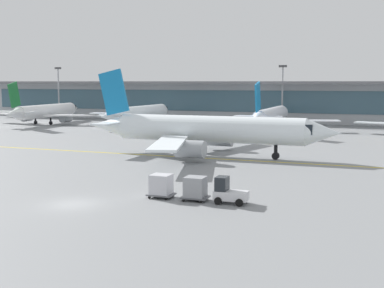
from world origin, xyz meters
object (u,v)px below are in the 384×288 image
Objects in this scene: apron_light_mast_0 at (59,90)px; apron_light_mast_1 at (282,92)px; gate_airplane_2 at (271,116)px; taxiing_regional_jet at (207,130)px; cargo_dolly_trailing at (161,185)px; gate_airplane_0 at (46,111)px; gate_airplane_1 at (139,113)px; cargo_dolly_lead at (195,188)px; baggage_tug at (228,192)px.

apron_light_mast_0 is 57.76m from apron_light_mast_1.
gate_airplane_2 is 0.85× the size of taxiing_regional_jet.
apron_light_mast_0 is at bearing 129.42° from cargo_dolly_trailing.
apron_light_mast_0 reaches higher than apron_light_mast_1.
gate_airplane_0 is at bearing -64.38° from apron_light_mast_0.
gate_airplane_0 is at bearing -160.20° from apron_light_mast_1.
gate_airplane_1 is 2.18× the size of apron_light_mast_0.
gate_airplane_2 is 59.90m from apron_light_mast_0.
taxiing_regional_jet reaches higher than cargo_dolly_trailing.
cargo_dolly_lead is 99.45m from apron_light_mast_0.
gate_airplane_0 is 82.45m from cargo_dolly_lead.
cargo_dolly_lead is (7.28, -24.05, -2.32)m from taxiing_regional_jet.
taxiing_regional_jet reaches higher than baggage_tug.
apron_light_mast_1 is (-0.22, 52.95, 3.90)m from taxiing_regional_jet.
gate_airplane_1 is at bearing -148.40° from apron_light_mast_1.
apron_light_mast_0 reaches higher than gate_airplane_0.
gate_airplane_1 is 13.69× the size of cargo_dolly_trailing.
gate_airplane_0 is 0.85× the size of taxiing_regional_jet.
cargo_dolly_trailing is at bearing -140.86° from gate_airplane_0.
apron_light_mast_1 is at bearing 95.24° from cargo_dolly_lead.
taxiing_regional_jet is 24.55m from cargo_dolly_trailing.
apron_light_mast_1 is (57.71, 2.18, -0.02)m from apron_light_mast_0.
gate_airplane_1 is at bearing -90.65° from gate_airplane_0.
gate_airplane_0 and gate_airplane_2 have the same top height.
apron_light_mast_1 is (50.11, 18.04, 4.41)m from gate_airplane_0.
apron_light_mast_0 reaches higher than cargo_dolly_lead.
gate_airplane_0 is 61.26m from taxiing_regional_jet.
apron_light_mast_0 is at bearing 138.65° from taxiing_regional_jet.
apron_light_mast_1 is (-0.63, 14.99, 4.41)m from gate_airplane_2.
apron_light_mast_1 is at bearing -73.87° from gate_airplane_0.
apron_light_mast_0 is (-30.35, 14.66, 4.43)m from gate_airplane_1.
gate_airplane_0 reaches higher than cargo_dolly_trailing.
gate_airplane_2 is 13.65× the size of cargo_dolly_trailing.
apron_light_mast_0 is 1.00× the size of apron_light_mast_1.
taxiing_regional_jet is at bearing -89.76° from apron_light_mast_1.
apron_light_mast_1 reaches higher than cargo_dolly_trailing.
gate_airplane_0 is at bearing 135.36° from baggage_tug.
cargo_dolly_trailing is (3.89, -62.02, -1.81)m from gate_airplane_2.
gate_airplane_0 reaches higher than baggage_tug.
gate_airplane_0 is at bearing 93.56° from gate_airplane_2.
gate_airplane_0 is at bearing 145.14° from taxiing_regional_jet.
taxiing_regional_jet is 53.09m from apron_light_mast_1.
apron_light_mast_1 reaches higher than baggage_tug.
baggage_tug is at bearing -137.98° from gate_airplane_0.
gate_airplane_2 is 13.65× the size of cargo_dolly_lead.
apron_light_mast_1 is at bearing 97.27° from baggage_tug.
gate_airplane_1 is (22.74, 1.20, 0.00)m from gate_airplane_0.
cargo_dolly_trailing is 0.16× the size of apron_light_mast_0.
baggage_tug is 5.75m from cargo_dolly_trailing.
apron_light_mast_0 reaches higher than gate_airplane_2.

